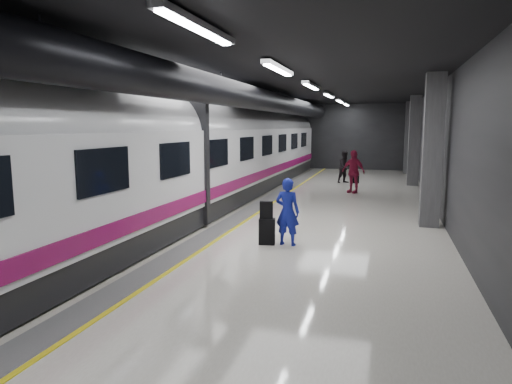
% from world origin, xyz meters
% --- Properties ---
extents(ground, '(40.00, 40.00, 0.00)m').
position_xyz_m(ground, '(0.00, 0.00, 0.00)').
color(ground, silver).
rests_on(ground, ground).
extents(platform_hall, '(10.02, 40.02, 4.51)m').
position_xyz_m(platform_hall, '(-0.29, 0.96, 3.54)').
color(platform_hall, black).
rests_on(platform_hall, ground).
extents(train, '(3.05, 38.00, 4.05)m').
position_xyz_m(train, '(-3.25, -0.00, 2.07)').
color(train, black).
rests_on(train, ground).
extents(traveler_main, '(0.67, 0.49, 1.70)m').
position_xyz_m(traveler_main, '(0.93, -1.34, 0.85)').
color(traveler_main, '#161CA8').
rests_on(traveler_main, ground).
extents(suitcase_main, '(0.45, 0.33, 0.66)m').
position_xyz_m(suitcase_main, '(0.43, -1.42, 0.33)').
color(suitcase_main, black).
rests_on(suitcase_main, ground).
extents(shoulder_bag, '(0.36, 0.24, 0.44)m').
position_xyz_m(shoulder_bag, '(0.41, -1.42, 0.88)').
color(shoulder_bag, black).
rests_on(shoulder_bag, suitcase_main).
extents(traveler_far_a, '(1.04, 1.03, 1.70)m').
position_xyz_m(traveler_far_a, '(1.16, 11.97, 0.85)').
color(traveler_far_a, black).
rests_on(traveler_far_a, ground).
extents(traveler_far_b, '(1.22, 0.93, 1.92)m').
position_xyz_m(traveler_far_b, '(1.83, 8.42, 0.96)').
color(traveler_far_b, maroon).
rests_on(traveler_far_b, ground).
extents(suitcase_far, '(0.39, 0.28, 0.52)m').
position_xyz_m(suitcase_far, '(1.71, 12.06, 0.26)').
color(suitcase_far, black).
rests_on(suitcase_far, ground).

